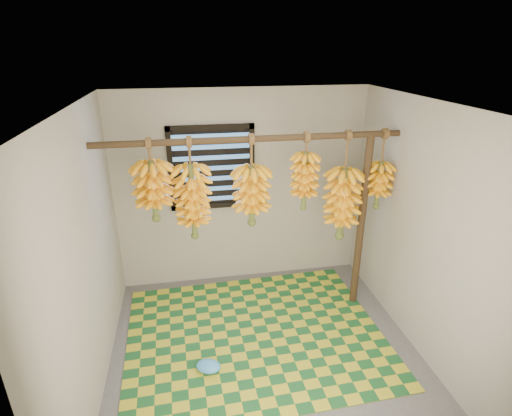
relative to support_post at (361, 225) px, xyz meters
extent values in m
cube|color=#515151|center=(-1.20, -0.70, -1.00)|extent=(3.00, 3.00, 0.01)
cube|color=silver|center=(-1.20, -0.70, 1.40)|extent=(3.00, 3.00, 0.01)
cube|color=gray|center=(-1.20, 0.80, 0.20)|extent=(3.00, 0.01, 2.40)
cube|color=gray|center=(-2.71, -0.70, 0.20)|extent=(0.01, 3.00, 2.40)
cube|color=gray|center=(0.30, -0.70, 0.20)|extent=(0.01, 3.00, 2.40)
cube|color=black|center=(-1.55, 0.78, 0.50)|extent=(1.00, 0.04, 1.00)
cylinder|color=#3F2D17|center=(-1.20, 0.00, 1.00)|extent=(3.00, 0.06, 0.06)
cylinder|color=#3F2D17|center=(0.00, 0.00, 0.00)|extent=(0.08, 0.08, 2.00)
cube|color=#185426|center=(-1.25, -0.38, -0.99)|extent=(2.69, 2.18, 0.01)
ellipsoid|color=#3D9AE4|center=(-1.77, -0.80, -0.94)|extent=(0.28, 0.25, 0.10)
cylinder|color=brown|center=(-2.17, 0.00, 0.92)|extent=(0.02, 0.02, 0.23)
cylinder|color=#4C5923|center=(-2.17, 0.00, 0.55)|extent=(0.06, 0.06, 0.56)
cylinder|color=brown|center=(-1.81, 0.00, 0.89)|extent=(0.02, 0.02, 0.28)
cylinder|color=#4C5923|center=(-1.81, 0.00, 0.41)|extent=(0.06, 0.06, 0.73)
cylinder|color=brown|center=(-1.22, 0.00, 0.87)|extent=(0.02, 0.02, 0.33)
cylinder|color=#4C5923|center=(-1.22, 0.00, 0.44)|extent=(0.06, 0.06, 0.58)
cylinder|color=brown|center=(-0.67, 0.00, 0.93)|extent=(0.02, 0.02, 0.21)
cylinder|color=#4C5923|center=(-0.67, 0.00, 0.56)|extent=(0.05, 0.05, 0.57)
cylinder|color=brown|center=(-0.24, 0.00, 0.83)|extent=(0.02, 0.02, 0.41)
cylinder|color=#4C5923|center=(-0.24, 0.00, 0.28)|extent=(0.07, 0.07, 0.74)
cylinder|color=brown|center=(0.15, 0.00, 0.85)|extent=(0.02, 0.02, 0.35)
cylinder|color=#4C5923|center=(0.15, 0.00, 0.47)|extent=(0.05, 0.05, 0.48)
camera|label=1|loc=(-1.85, -3.69, 1.85)|focal=28.00mm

